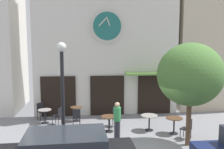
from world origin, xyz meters
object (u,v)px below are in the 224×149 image
(cafe_chair_facing_wall, at_px, (188,127))
(cafe_chair_near_tree, at_px, (41,110))
(cafe_table_leftmost, at_px, (45,114))
(pedestrian_green, at_px, (117,120))
(cafe_chair_corner, at_px, (76,116))
(cafe_table_center_left, at_px, (109,120))
(cafe_table_near_curb, at_px, (76,112))
(cafe_table_rightmost, at_px, (174,122))
(street_tree, at_px, (190,75))
(cafe_chair_mid_row, at_px, (58,115))
(street_lamp, at_px, (63,97))
(cafe_table_center, at_px, (149,119))
(cafe_chair_by_entrance, at_px, (115,116))

(cafe_chair_facing_wall, height_order, cafe_chair_near_tree, same)
(cafe_table_leftmost, relative_size, pedestrian_green, 0.44)
(cafe_chair_near_tree, height_order, cafe_chair_corner, same)
(cafe_table_leftmost, distance_m, cafe_table_center_left, 3.58)
(cafe_table_near_curb, height_order, cafe_table_rightmost, cafe_table_near_curb)
(street_tree, xyz_separation_m, cafe_chair_mid_row, (-5.59, 3.16, -2.41))
(cafe_chair_facing_wall, distance_m, pedestrian_green, 3.10)
(cafe_table_rightmost, xyz_separation_m, cafe_chair_near_tree, (-6.51, 2.92, -0.03))
(cafe_chair_mid_row, distance_m, pedestrian_green, 3.60)
(cafe_table_rightmost, xyz_separation_m, pedestrian_green, (-2.70, -0.43, 0.30))
(street_lamp, relative_size, pedestrian_green, 2.54)
(cafe_table_center, distance_m, cafe_chair_mid_row, 4.62)
(cafe_chair_mid_row, bearing_deg, cafe_chair_facing_wall, -23.71)
(cafe_chair_mid_row, bearing_deg, street_lamp, -80.23)
(street_tree, distance_m, cafe_table_leftmost, 7.60)
(street_tree, height_order, cafe_chair_facing_wall, street_tree)
(cafe_table_leftmost, bearing_deg, cafe_chair_mid_row, -22.59)
(cafe_table_near_curb, bearing_deg, cafe_table_rightmost, -27.43)
(cafe_table_rightmost, relative_size, pedestrian_green, 0.46)
(cafe_table_near_curb, height_order, cafe_table_center_left, cafe_table_near_curb)
(street_tree, height_order, cafe_table_leftmost, street_tree)
(street_tree, xyz_separation_m, cafe_table_center_left, (-3.10, 1.89, -2.39))
(street_lamp, xyz_separation_m, cafe_chair_mid_row, (-0.54, 3.12, -1.62))
(cafe_chair_corner, bearing_deg, cafe_table_center_left, -31.29)
(cafe_table_near_curb, height_order, cafe_chair_mid_row, cafe_chair_mid_row)
(street_tree, relative_size, cafe_table_rightmost, 5.50)
(cafe_table_rightmost, relative_size, cafe_chair_facing_wall, 0.85)
(street_lamp, xyz_separation_m, cafe_table_center_left, (1.96, 1.84, -1.60))
(cafe_chair_corner, xyz_separation_m, cafe_chair_by_entrance, (1.94, -0.17, 0.00))
(cafe_chair_near_tree, bearing_deg, street_lamp, -69.19)
(street_tree, bearing_deg, cafe_table_rightmost, 95.88)
(cafe_table_rightmost, relative_size, cafe_chair_near_tree, 0.85)
(cafe_chair_facing_wall, height_order, cafe_chair_mid_row, same)
(cafe_table_leftmost, distance_m, cafe_chair_near_tree, 0.82)
(cafe_table_near_curb, xyz_separation_m, cafe_chair_mid_row, (-0.90, -0.51, 0.01))
(cafe_chair_facing_wall, bearing_deg, street_tree, -111.02)
(street_lamp, xyz_separation_m, cafe_chair_by_entrance, (2.34, 2.62, -1.62))
(cafe_table_near_curb, distance_m, cafe_chair_by_entrance, 2.22)
(cafe_chair_corner, bearing_deg, cafe_chair_mid_row, 160.60)
(cafe_table_rightmost, xyz_separation_m, cafe_chair_mid_row, (-5.46, 1.86, -0.03))
(cafe_table_rightmost, bearing_deg, cafe_chair_facing_wall, -62.36)
(cafe_table_center, bearing_deg, street_lamp, -155.11)
(street_lamp, bearing_deg, cafe_chair_by_entrance, 48.25)
(cafe_chair_mid_row, height_order, pedestrian_green, pedestrian_green)
(street_tree, distance_m, cafe_chair_corner, 5.96)
(cafe_table_center_left, bearing_deg, cafe_chair_near_tree, 146.64)
(cafe_chair_facing_wall, bearing_deg, cafe_chair_mid_row, 156.29)
(cafe_chair_near_tree, distance_m, pedestrian_green, 5.08)
(cafe_table_center_left, height_order, cafe_chair_by_entrance, cafe_chair_by_entrance)
(cafe_chair_by_entrance, bearing_deg, cafe_table_near_curb, 152.97)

